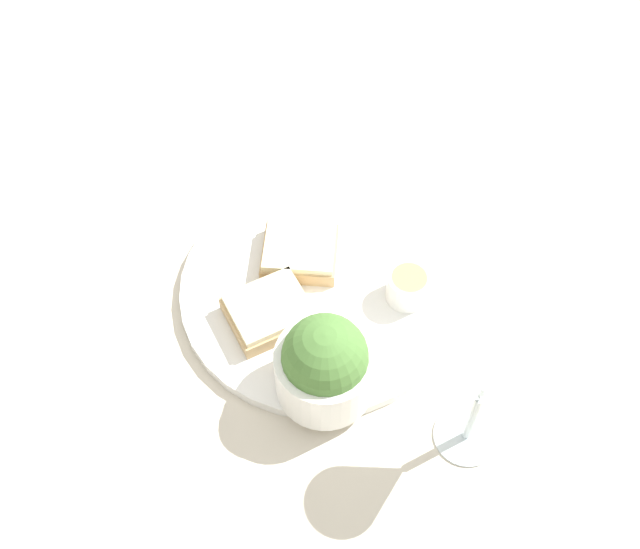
{
  "coord_description": "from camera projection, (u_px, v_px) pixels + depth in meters",
  "views": [
    {
      "loc": [
        0.06,
        0.47,
        0.73
      ],
      "look_at": [
        0.0,
        0.0,
        0.03
      ],
      "focal_mm": 45.0,
      "sensor_mm": 36.0,
      "label": 1
    }
  ],
  "objects": [
    {
      "name": "ground_plane",
      "position": [
        320.0,
        292.0,
        0.88
      ],
      "size": [
        4.0,
        4.0,
        0.0
      ],
      "primitive_type": "plane",
      "color": "beige"
    },
    {
      "name": "dinner_plate",
      "position": [
        320.0,
        288.0,
        0.87
      ],
      "size": [
        0.3,
        0.3,
        0.01
      ],
      "color": "white",
      "rests_on": "ground_plane"
    },
    {
      "name": "salad_bowl",
      "position": [
        325.0,
        364.0,
        0.76
      ],
      "size": [
        0.1,
        0.1,
        0.1
      ],
      "color": "white",
      "rests_on": "dinner_plate"
    },
    {
      "name": "sauce_ramekin",
      "position": [
        408.0,
        286.0,
        0.84
      ],
      "size": [
        0.05,
        0.05,
        0.04
      ],
      "color": "white",
      "rests_on": "dinner_plate"
    },
    {
      "name": "cheese_toast_near",
      "position": [
        300.0,
        251.0,
        0.87
      ],
      "size": [
        0.09,
        0.09,
        0.03
      ],
      "color": "tan",
      "rests_on": "dinner_plate"
    },
    {
      "name": "cheese_toast_far",
      "position": [
        269.0,
        311.0,
        0.83
      ],
      "size": [
        0.1,
        0.1,
        0.03
      ],
      "color": "tan",
      "rests_on": "dinner_plate"
    },
    {
      "name": "wine_glass",
      "position": [
        486.0,
        382.0,
        0.68
      ],
      "size": [
        0.07,
        0.07,
        0.17
      ],
      "color": "silver",
      "rests_on": "ground_plane"
    }
  ]
}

